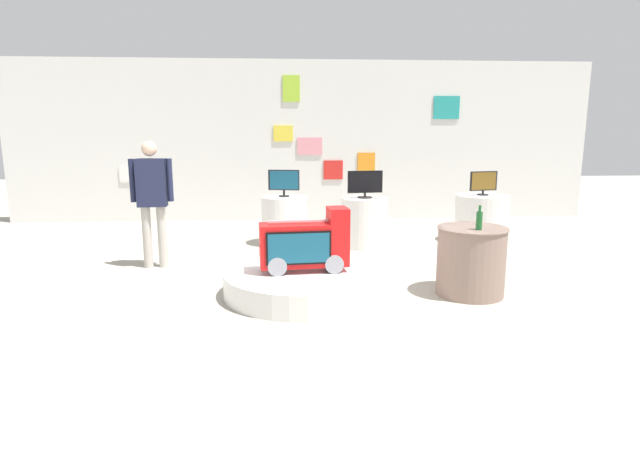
{
  "coord_description": "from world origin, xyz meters",
  "views": [
    {
      "loc": [
        -0.4,
        -5.49,
        1.84
      ],
      "look_at": [
        0.01,
        0.48,
        0.67
      ],
      "focal_mm": 28.69,
      "sensor_mm": 36.0,
      "label": 1
    }
  ],
  "objects_px": {
    "tv_on_right_rear": "(284,181)",
    "display_pedestal_left_rear": "(481,219)",
    "novelty_firetruck_tv": "(306,246)",
    "side_table_round": "(471,260)",
    "tv_on_left_rear": "(484,182)",
    "main_display_pedestal": "(304,282)",
    "shopper_browsing_near_truck": "(152,195)",
    "display_pedestal_center_rear": "(364,222)",
    "tv_on_center_rear": "(365,184)",
    "bottle_on_side_table": "(479,220)",
    "display_pedestal_right_rear": "(284,221)"
  },
  "relations": [
    {
      "from": "tv_on_left_rear",
      "to": "side_table_round",
      "type": "height_order",
      "value": "tv_on_left_rear"
    },
    {
      "from": "display_pedestal_center_rear",
      "to": "tv_on_right_rear",
      "type": "xyz_separation_m",
      "value": [
        -1.29,
        0.25,
        0.65
      ]
    },
    {
      "from": "display_pedestal_center_rear",
      "to": "shopper_browsing_near_truck",
      "type": "xyz_separation_m",
      "value": [
        -3.05,
        -1.08,
        0.61
      ]
    },
    {
      "from": "tv_on_center_rear",
      "to": "tv_on_right_rear",
      "type": "xyz_separation_m",
      "value": [
        -1.29,
        0.25,
        0.02
      ]
    },
    {
      "from": "tv_on_left_rear",
      "to": "tv_on_right_rear",
      "type": "distance_m",
      "value": 3.3
    },
    {
      "from": "display_pedestal_left_rear",
      "to": "tv_on_left_rear",
      "type": "bearing_deg",
      "value": -102.9
    },
    {
      "from": "tv_on_left_rear",
      "to": "display_pedestal_center_rear",
      "type": "bearing_deg",
      "value": -173.95
    },
    {
      "from": "tv_on_left_rear",
      "to": "display_pedestal_center_rear",
      "type": "distance_m",
      "value": 2.11
    },
    {
      "from": "tv_on_center_rear",
      "to": "display_pedestal_right_rear",
      "type": "height_order",
      "value": "tv_on_center_rear"
    },
    {
      "from": "display_pedestal_center_rear",
      "to": "bottle_on_side_table",
      "type": "relative_size",
      "value": 2.94
    },
    {
      "from": "tv_on_right_rear",
      "to": "novelty_firetruck_tv",
      "type": "bearing_deg",
      "value": -84.79
    },
    {
      "from": "main_display_pedestal",
      "to": "shopper_browsing_near_truck",
      "type": "height_order",
      "value": "shopper_browsing_near_truck"
    },
    {
      "from": "main_display_pedestal",
      "to": "tv_on_right_rear",
      "type": "xyz_separation_m",
      "value": [
        -0.22,
        2.65,
        0.9
      ]
    },
    {
      "from": "bottle_on_side_table",
      "to": "tv_on_left_rear",
      "type": "bearing_deg",
      "value": 67.91
    },
    {
      "from": "main_display_pedestal",
      "to": "display_pedestal_left_rear",
      "type": "xyz_separation_m",
      "value": [
        3.08,
        2.62,
        0.26
      ]
    },
    {
      "from": "main_display_pedestal",
      "to": "display_pedestal_center_rear",
      "type": "height_order",
      "value": "display_pedestal_center_rear"
    },
    {
      "from": "display_pedestal_left_rear",
      "to": "novelty_firetruck_tv",
      "type": "bearing_deg",
      "value": -139.34
    },
    {
      "from": "tv_on_right_rear",
      "to": "display_pedestal_left_rear",
      "type": "bearing_deg",
      "value": -0.49
    },
    {
      "from": "main_display_pedestal",
      "to": "tv_on_center_rear",
      "type": "relative_size",
      "value": 3.24
    },
    {
      "from": "novelty_firetruck_tv",
      "to": "side_table_round",
      "type": "distance_m",
      "value": 1.88
    },
    {
      "from": "main_display_pedestal",
      "to": "tv_on_right_rear",
      "type": "bearing_deg",
      "value": 94.79
    },
    {
      "from": "display_pedestal_center_rear",
      "to": "bottle_on_side_table",
      "type": "xyz_separation_m",
      "value": [
        0.83,
        -2.69,
        0.49
      ]
    },
    {
      "from": "display_pedestal_left_rear",
      "to": "display_pedestal_center_rear",
      "type": "relative_size",
      "value": 1.1
    },
    {
      "from": "novelty_firetruck_tv",
      "to": "display_pedestal_left_rear",
      "type": "height_order",
      "value": "novelty_firetruck_tv"
    },
    {
      "from": "tv_on_right_rear",
      "to": "side_table_round",
      "type": "height_order",
      "value": "tv_on_right_rear"
    },
    {
      "from": "main_display_pedestal",
      "to": "bottle_on_side_table",
      "type": "relative_size",
      "value": 6.8
    },
    {
      "from": "tv_on_center_rear",
      "to": "novelty_firetruck_tv",
      "type": "bearing_deg",
      "value": -113.47
    },
    {
      "from": "tv_on_center_rear",
      "to": "tv_on_right_rear",
      "type": "bearing_deg",
      "value": 169.0
    },
    {
      "from": "display_pedestal_right_rear",
      "to": "main_display_pedestal",
      "type": "bearing_deg",
      "value": -85.2
    },
    {
      "from": "tv_on_center_rear",
      "to": "shopper_browsing_near_truck",
      "type": "distance_m",
      "value": 3.23
    },
    {
      "from": "novelty_firetruck_tv",
      "to": "side_table_round",
      "type": "xyz_separation_m",
      "value": [
        1.87,
        -0.14,
        -0.17
      ]
    },
    {
      "from": "tv_on_left_rear",
      "to": "display_pedestal_right_rear",
      "type": "height_order",
      "value": "tv_on_left_rear"
    },
    {
      "from": "tv_on_center_rear",
      "to": "side_table_round",
      "type": "distance_m",
      "value": 2.74
    },
    {
      "from": "tv_on_left_rear",
      "to": "shopper_browsing_near_truck",
      "type": "bearing_deg",
      "value": -165.67
    },
    {
      "from": "display_pedestal_left_rear",
      "to": "tv_on_center_rear",
      "type": "xyz_separation_m",
      "value": [
        -2.01,
        -0.22,
        0.62
      ]
    },
    {
      "from": "main_display_pedestal",
      "to": "tv_on_center_rear",
      "type": "bearing_deg",
      "value": 66.09
    },
    {
      "from": "main_display_pedestal",
      "to": "novelty_firetruck_tv",
      "type": "xyz_separation_m",
      "value": [
        0.02,
        -0.0,
        0.43
      ]
    },
    {
      "from": "novelty_firetruck_tv",
      "to": "tv_on_center_rear",
      "type": "distance_m",
      "value": 2.66
    },
    {
      "from": "novelty_firetruck_tv",
      "to": "side_table_round",
      "type": "relative_size",
      "value": 1.29
    },
    {
      "from": "main_display_pedestal",
      "to": "side_table_round",
      "type": "bearing_deg",
      "value": -4.3
    },
    {
      "from": "tv_on_left_rear",
      "to": "display_pedestal_right_rear",
      "type": "distance_m",
      "value": 3.36
    },
    {
      "from": "display_pedestal_left_rear",
      "to": "tv_on_right_rear",
      "type": "relative_size",
      "value": 1.73
    },
    {
      "from": "tv_on_center_rear",
      "to": "tv_on_right_rear",
      "type": "height_order",
      "value": "tv_on_right_rear"
    },
    {
      "from": "display_pedestal_left_rear",
      "to": "side_table_round",
      "type": "relative_size",
      "value": 1.11
    },
    {
      "from": "main_display_pedestal",
      "to": "display_pedestal_right_rear",
      "type": "relative_size",
      "value": 2.32
    },
    {
      "from": "display_pedestal_right_rear",
      "to": "tv_on_right_rear",
      "type": "xyz_separation_m",
      "value": [
        0.0,
        -0.0,
        0.65
      ]
    },
    {
      "from": "display_pedestal_left_rear",
      "to": "display_pedestal_right_rear",
      "type": "height_order",
      "value": "same"
    },
    {
      "from": "main_display_pedestal",
      "to": "tv_on_left_rear",
      "type": "distance_m",
      "value": 4.13
    },
    {
      "from": "side_table_round",
      "to": "tv_on_center_rear",
      "type": "bearing_deg",
      "value": 107.93
    },
    {
      "from": "tv_on_center_rear",
      "to": "bottle_on_side_table",
      "type": "height_order",
      "value": "tv_on_center_rear"
    }
  ]
}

